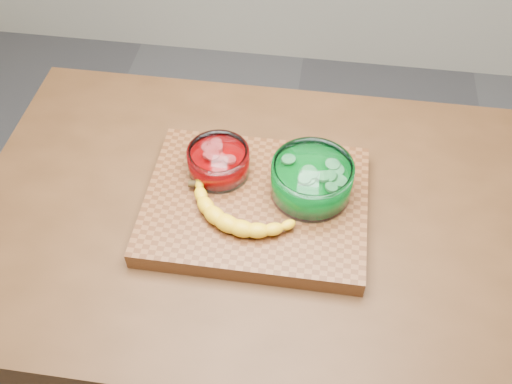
# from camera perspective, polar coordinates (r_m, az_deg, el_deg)

# --- Properties ---
(ground) EXTENTS (3.50, 3.50, 0.00)m
(ground) POSITION_cam_1_polar(r_m,az_deg,el_deg) (1.98, 0.00, -18.25)
(ground) COLOR #56565B
(ground) RESTS_ON ground
(counter) EXTENTS (1.20, 0.80, 0.90)m
(counter) POSITION_cam_1_polar(r_m,az_deg,el_deg) (1.57, 0.00, -12.11)
(counter) COLOR #4B2C16
(counter) RESTS_ON ground
(cutting_board) EXTENTS (0.45, 0.35, 0.04)m
(cutting_board) POSITION_cam_1_polar(r_m,az_deg,el_deg) (1.17, 0.00, -1.26)
(cutting_board) COLOR brown
(cutting_board) RESTS_ON counter
(bowl_red) EXTENTS (0.13, 0.13, 0.06)m
(bowl_red) POSITION_cam_1_polar(r_m,az_deg,el_deg) (1.19, -3.76, 3.07)
(bowl_red) COLOR white
(bowl_red) RESTS_ON cutting_board
(bowl_green) EXTENTS (0.16, 0.16, 0.08)m
(bowl_green) POSITION_cam_1_polar(r_m,az_deg,el_deg) (1.15, 5.58, 1.24)
(bowl_green) COLOR white
(bowl_green) RESTS_ON cutting_board
(banana) EXTENTS (0.25, 0.16, 0.04)m
(banana) POSITION_cam_1_polar(r_m,az_deg,el_deg) (1.12, -1.45, -1.59)
(banana) COLOR yellow
(banana) RESTS_ON cutting_board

